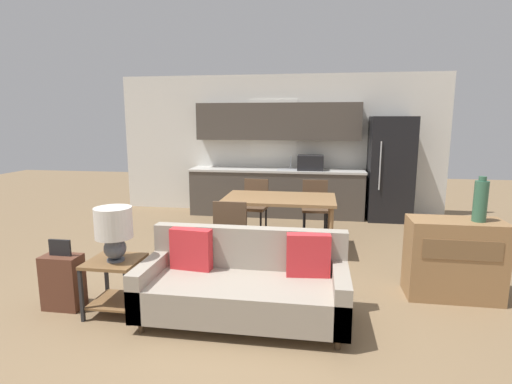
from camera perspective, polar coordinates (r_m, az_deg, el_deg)
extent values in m
plane|color=#7F6647|center=(3.85, -4.40, -18.10)|extent=(20.00, 20.00, 0.00)
cube|color=silver|center=(7.98, 3.22, 6.78)|extent=(6.40, 0.06, 2.70)
cube|color=white|center=(7.94, 2.52, 9.04)|extent=(0.92, 0.01, 1.13)
cube|color=#4C443D|center=(7.75, 2.90, -0.17)|extent=(3.30, 0.62, 0.86)
cube|color=silver|center=(7.68, 2.93, 3.13)|extent=(3.33, 0.65, 0.04)
cube|color=#B2B5B7|center=(7.61, 4.89, 3.21)|extent=(0.48, 0.36, 0.01)
cylinder|color=#B7BABC|center=(7.76, 4.99, 4.22)|extent=(0.02, 0.02, 0.24)
cube|color=#4C443D|center=(7.77, 3.10, 10.01)|extent=(3.13, 0.34, 0.70)
cube|color=black|center=(7.58, 7.80, 4.17)|extent=(0.48, 0.36, 0.28)
cube|color=black|center=(7.70, 18.63, 3.13)|extent=(0.77, 0.66, 1.89)
cylinder|color=silver|center=(7.31, 17.32, 3.59)|extent=(0.02, 0.02, 0.85)
cube|color=olive|center=(5.57, 3.39, -0.95)|extent=(1.54, 0.92, 0.04)
cylinder|color=olive|center=(5.38, -4.64, -5.55)|extent=(0.05, 0.05, 0.73)
cylinder|color=olive|center=(5.24, 10.68, -6.14)|extent=(0.05, 0.05, 0.73)
cylinder|color=olive|center=(6.14, -2.87, -3.55)|extent=(0.05, 0.05, 0.73)
cylinder|color=olive|center=(6.02, 10.48, -4.00)|extent=(0.05, 0.05, 0.73)
cylinder|color=#3D2D1E|center=(3.80, -16.07, -18.00)|extent=(0.05, 0.05, 0.10)
cylinder|color=#3D2D1E|center=(3.50, 11.56, -20.42)|extent=(0.05, 0.05, 0.10)
cylinder|color=#3D2D1E|center=(4.33, -12.40, -14.23)|extent=(0.05, 0.05, 0.10)
cylinder|color=#3D2D1E|center=(4.07, 11.18, -15.84)|extent=(0.05, 0.05, 0.10)
cube|color=gray|center=(3.75, -1.92, -14.62)|extent=(1.88, 0.80, 0.30)
cube|color=gray|center=(3.97, -1.02, -10.00)|extent=(1.88, 0.14, 0.71)
cube|color=gray|center=(3.96, -14.69, -12.42)|extent=(0.14, 0.80, 0.44)
cube|color=gray|center=(3.67, 11.99, -14.23)|extent=(0.14, 0.80, 0.44)
cube|color=red|center=(3.93, -9.24, -8.05)|extent=(0.41, 0.16, 0.40)
cube|color=red|center=(3.74, 7.48, -8.94)|extent=(0.41, 0.16, 0.40)
cube|color=brown|center=(4.05, -19.59, -9.30)|extent=(0.48, 0.48, 0.03)
cube|color=brown|center=(4.19, -19.26, -14.43)|extent=(0.43, 0.43, 0.02)
cube|color=#232326|center=(4.07, -23.67, -13.43)|extent=(0.03, 0.03, 0.50)
cube|color=#232326|center=(3.87, -17.99, -14.36)|extent=(0.03, 0.03, 0.50)
cube|color=#232326|center=(4.42, -20.56, -11.35)|extent=(0.03, 0.03, 0.50)
cube|color=#232326|center=(4.23, -15.25, -12.04)|extent=(0.03, 0.03, 0.50)
cylinder|color=#4C515B|center=(4.01, -19.39, -9.11)|extent=(0.16, 0.16, 0.02)
sphere|color=#4C515B|center=(3.97, -19.48, -7.58)|extent=(0.20, 0.20, 0.20)
cylinder|color=beige|center=(3.91, -19.70, -4.15)|extent=(0.34, 0.34, 0.29)
cube|color=olive|center=(4.65, 26.37, -8.55)|extent=(0.92, 0.44, 0.83)
cube|color=brown|center=(4.40, 27.40, -7.41)|extent=(0.74, 0.01, 0.20)
cylinder|color=#336047|center=(4.54, 29.40, -1.17)|extent=(0.13, 0.13, 0.41)
cylinder|color=#336047|center=(4.51, 29.65, 1.66)|extent=(0.07, 0.07, 0.05)
cube|color=brown|center=(6.33, 8.47, -2.44)|extent=(0.45, 0.45, 0.04)
cube|color=brown|center=(6.47, 8.42, -0.09)|extent=(0.40, 0.06, 0.42)
cylinder|color=black|center=(6.21, 6.94, -4.88)|extent=(0.03, 0.03, 0.43)
cylinder|color=black|center=(6.23, 10.07, -4.91)|extent=(0.03, 0.03, 0.43)
cylinder|color=black|center=(6.54, 6.84, -4.11)|extent=(0.03, 0.03, 0.43)
cylinder|color=black|center=(6.56, 9.82, -4.14)|extent=(0.03, 0.03, 0.43)
cube|color=brown|center=(6.37, -0.41, -2.24)|extent=(0.46, 0.46, 0.04)
cube|color=brown|center=(6.51, 0.05, 0.07)|extent=(0.40, 0.07, 0.42)
cylinder|color=black|center=(6.32, -2.32, -4.56)|extent=(0.03, 0.03, 0.43)
cylinder|color=black|center=(6.23, 0.68, -4.77)|extent=(0.03, 0.03, 0.43)
cylinder|color=black|center=(6.63, -1.43, -3.84)|extent=(0.03, 0.03, 0.43)
cylinder|color=black|center=(6.54, 1.43, -4.03)|extent=(0.03, 0.03, 0.43)
cube|color=brown|center=(4.96, -3.24, -5.89)|extent=(0.42, 0.42, 0.04)
cube|color=brown|center=(4.71, -3.77, -3.87)|extent=(0.40, 0.03, 0.42)
cylinder|color=black|center=(5.15, -0.95, -7.98)|extent=(0.03, 0.03, 0.43)
cylinder|color=black|center=(5.22, -4.66, -7.77)|extent=(0.03, 0.03, 0.43)
cylinder|color=black|center=(4.84, -1.65, -9.21)|extent=(0.03, 0.03, 0.43)
cylinder|color=black|center=(4.91, -5.60, -8.97)|extent=(0.03, 0.03, 0.43)
cube|color=brown|center=(4.41, -25.85, -11.48)|extent=(0.37, 0.22, 0.54)
cube|color=black|center=(4.30, -26.21, -7.14)|extent=(0.22, 0.02, 0.16)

